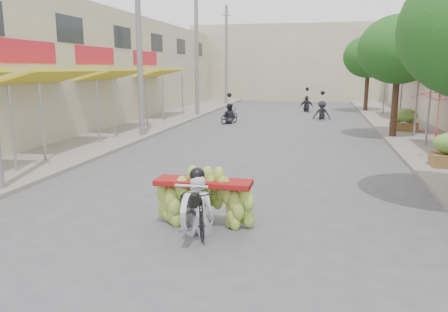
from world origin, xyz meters
TOP-DOWN VIEW (x-y plane):
  - ground at (0.00, 0.00)m, footprint 120.00×120.00m
  - sidewalk_left at (-7.00, 15.00)m, footprint 4.00×60.00m
  - sidewalk_right at (7.00, 15.00)m, footprint 4.00×60.00m
  - shophouse_row_left at (-11.98, 13.98)m, footprint 9.77×40.00m
  - far_building at (0.00, 38.00)m, footprint 20.00×6.00m
  - utility_pole_mid at (-5.40, 12.00)m, footprint 0.60×0.24m
  - utility_pole_far at (-5.40, 21.00)m, footprint 0.60×0.24m
  - utility_pole_back at (-5.40, 30.00)m, footprint 0.60×0.24m
  - street_tree_mid at (5.40, 14.00)m, footprint 3.40×3.40m
  - street_tree_far at (5.40, 26.00)m, footprint 3.40×3.40m
  - produce_crate_far at (6.20, 16.00)m, footprint 1.20×0.88m
  - banana_motorbike at (0.10, 1.64)m, footprint 2.20×1.76m
  - market_umbrella at (5.89, 8.85)m, footprint 1.89×1.89m
  - pedestrian at (6.18, 15.87)m, footprint 0.94×0.65m
  - bg_motorbike_a at (-2.62, 17.67)m, footprint 1.08×1.63m
  - bg_motorbike_b at (2.40, 20.83)m, footprint 1.11×1.89m
  - bg_motorbike_c at (1.37, 25.48)m, footprint 1.02×1.63m

SIDE VIEW (x-z plane):
  - ground at x=0.00m, z-range 0.00..0.00m
  - sidewalk_left at x=-7.00m, z-range 0.00..0.12m
  - sidewalk_right at x=7.00m, z-range 0.00..0.12m
  - produce_crate_far at x=6.20m, z-range 0.13..1.29m
  - banana_motorbike at x=0.10m, z-range -0.35..1.78m
  - bg_motorbike_a at x=-2.62m, z-range -0.22..1.73m
  - bg_motorbike_c at x=1.37m, z-range -0.17..1.78m
  - bg_motorbike_b at x=2.40m, z-range -0.15..1.80m
  - pedestrian at x=6.18m, z-range 0.12..1.88m
  - market_umbrella at x=5.89m, z-range 1.60..3.17m
  - shophouse_row_left at x=-11.98m, z-range 0.00..6.00m
  - far_building at x=0.00m, z-range 0.00..7.00m
  - street_tree_mid at x=5.40m, z-range 1.16..6.41m
  - street_tree_far at x=5.40m, z-range 1.16..6.41m
  - utility_pole_mid at x=-5.40m, z-range 0.03..8.03m
  - utility_pole_far at x=-5.40m, z-range 0.03..8.03m
  - utility_pole_back at x=-5.40m, z-range 0.03..8.03m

